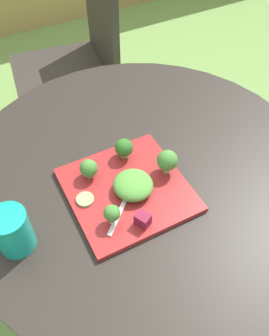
{
  "coord_description": "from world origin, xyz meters",
  "views": [
    {
      "loc": [
        -0.3,
        -0.53,
        1.41
      ],
      "look_at": [
        -0.03,
        -0.03,
        0.75
      ],
      "focal_mm": 38.44,
      "sensor_mm": 36.0,
      "label": 1
    }
  ],
  "objects_px": {
    "salad_plate": "(127,190)",
    "fork": "(124,203)",
    "patio_chair": "(80,53)",
    "drinking_glass": "(13,232)"
  },
  "relations": [
    {
      "from": "patio_chair",
      "to": "drinking_glass",
      "type": "bearing_deg",
      "value": -118.09
    },
    {
      "from": "salad_plate",
      "to": "fork",
      "type": "relative_size",
      "value": 2.24
    },
    {
      "from": "salad_plate",
      "to": "fork",
      "type": "height_order",
      "value": "fork"
    },
    {
      "from": "fork",
      "to": "drinking_glass",
      "type": "bearing_deg",
      "value": 175.33
    },
    {
      "from": "salad_plate",
      "to": "drinking_glass",
      "type": "bearing_deg",
      "value": -176.51
    },
    {
      "from": "patio_chair",
      "to": "fork",
      "type": "xyz_separation_m",
      "value": [
        -0.25,
        -0.95,
        0.2
      ]
    },
    {
      "from": "salad_plate",
      "to": "fork",
      "type": "bearing_deg",
      "value": -126.15
    },
    {
      "from": "salad_plate",
      "to": "fork",
      "type": "xyz_separation_m",
      "value": [
        -0.03,
        -0.04,
        0.01
      ]
    },
    {
      "from": "salad_plate",
      "to": "patio_chair",
      "type": "bearing_deg",
      "value": 76.35
    },
    {
      "from": "fork",
      "to": "patio_chair",
      "type": "bearing_deg",
      "value": 75.33
    }
  ]
}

